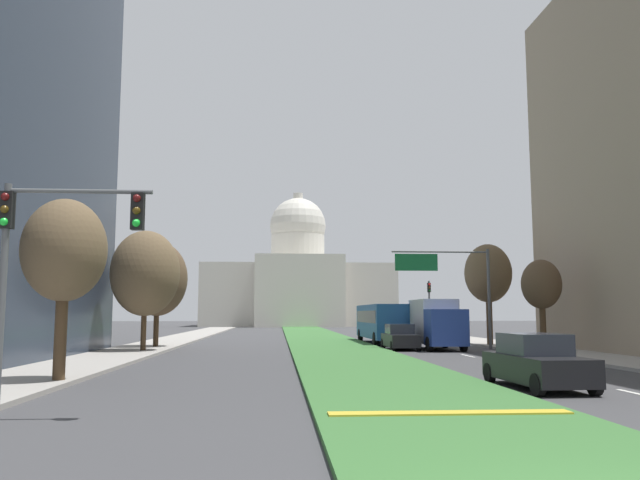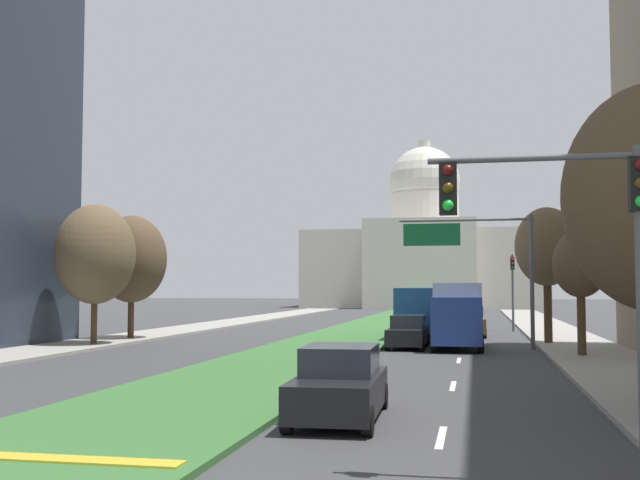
% 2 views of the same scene
% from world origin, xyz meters
% --- Properties ---
extents(ground_plane, '(260.00, 260.00, 0.00)m').
position_xyz_m(ground_plane, '(0.00, 56.06, 0.00)').
color(ground_plane, '#3D3D3F').
extents(grass_median, '(5.90, 100.90, 0.14)m').
position_xyz_m(grass_median, '(0.00, 50.45, 0.07)').
color(grass_median, '#386B33').
rests_on(grass_median, ground_plane).
extents(median_curb_nose, '(5.31, 0.50, 0.04)m').
position_xyz_m(median_curb_nose, '(0.00, 7.53, 0.16)').
color(median_curb_nose, gold).
rests_on(median_curb_nose, grass_median).
extents(lane_dashes_right, '(0.16, 50.40, 0.01)m').
position_xyz_m(lane_dashes_right, '(6.63, 33.59, 0.00)').
color(lane_dashes_right, silver).
rests_on(lane_dashes_right, ground_plane).
extents(sidewalk_left, '(4.00, 100.90, 0.15)m').
position_xyz_m(sidewalk_left, '(-12.31, 44.84, 0.07)').
color(sidewalk_left, '#9E9991').
rests_on(sidewalk_left, ground_plane).
extents(sidewalk_right, '(4.00, 100.90, 0.15)m').
position_xyz_m(sidewalk_right, '(12.31, 44.84, 0.07)').
color(sidewalk_right, '#9E9991').
rests_on(sidewalk_right, ground_plane).
extents(capitol_building, '(34.32, 23.64, 24.96)m').
position_xyz_m(capitol_building, '(0.00, 111.24, 7.63)').
color(capitol_building, beige).
rests_on(capitol_building, ground_plane).
extents(traffic_light_near_right, '(3.34, 0.35, 5.20)m').
position_xyz_m(traffic_light_near_right, '(8.97, 8.00, 3.80)').
color(traffic_light_near_right, '#515456').
rests_on(traffic_light_near_right, ground_plane).
extents(traffic_light_far_right, '(0.28, 0.35, 5.20)m').
position_xyz_m(traffic_light_far_right, '(9.81, 49.77, 3.31)').
color(traffic_light_far_right, '#515456').
rests_on(traffic_light_far_right, ground_plane).
extents(overhead_guide_sign, '(6.47, 0.20, 6.50)m').
position_xyz_m(overhead_guide_sign, '(7.56, 34.22, 4.69)').
color(overhead_guide_sign, '#515456').
rests_on(overhead_guide_sign, ground_plane).
extents(street_tree_left_mid, '(4.06, 4.06, 7.21)m').
position_xyz_m(street_tree_left_mid, '(-11.60, 31.85, 4.67)').
color(street_tree_left_mid, '#4C3823').
rests_on(street_tree_left_mid, ground_plane).
extents(street_tree_right_mid, '(2.31, 2.31, 5.46)m').
position_xyz_m(street_tree_right_mid, '(11.72, 29.96, 3.95)').
color(street_tree_right_mid, '#4C3823').
rests_on(street_tree_right_mid, ground_plane).
extents(street_tree_left_far, '(3.94, 3.94, 7.05)m').
position_xyz_m(street_tree_left_far, '(-11.73, 36.40, 4.58)').
color(street_tree_left_far, '#4C3823').
rests_on(street_tree_left_far, ground_plane).
extents(street_tree_right_far, '(3.27, 3.27, 7.15)m').
position_xyz_m(street_tree_right_far, '(10.99, 37.18, 5.06)').
color(street_tree_right_far, '#4C3823').
rests_on(street_tree_right_far, ground_plane).
extents(sedan_lead_stopped, '(2.04, 4.63, 1.68)m').
position_xyz_m(sedan_lead_stopped, '(4.27, 13.13, 0.79)').
color(sedan_lead_stopped, black).
rests_on(sedan_lead_stopped, ground_plane).
extents(sedan_midblock, '(1.85, 4.43, 1.63)m').
position_xyz_m(sedan_midblock, '(4.05, 33.95, 0.77)').
color(sedan_midblock, black).
rests_on(sedan_midblock, ground_plane).
extents(sedan_distant, '(2.08, 4.33, 1.87)m').
position_xyz_m(sedan_distant, '(6.91, 43.77, 0.86)').
color(sedan_distant, brown).
rests_on(sedan_distant, ground_plane).
extents(box_truck_delivery, '(2.40, 6.40, 3.20)m').
position_xyz_m(box_truck_delivery, '(6.48, 34.20, 1.68)').
color(box_truck_delivery, navy).
rests_on(box_truck_delivery, ground_plane).
extents(city_bus, '(2.62, 11.00, 2.95)m').
position_xyz_m(city_bus, '(4.28, 42.41, 1.77)').
color(city_bus, '#1E4C8C').
rests_on(city_bus, ground_plane).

